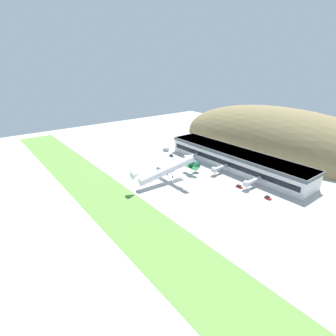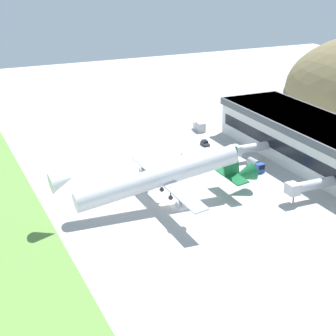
% 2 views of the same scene
% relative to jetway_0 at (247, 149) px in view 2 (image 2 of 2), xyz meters
% --- Properties ---
extents(ground_plane, '(382.96, 382.96, 0.00)m').
position_rel_jetway_0_xyz_m(ground_plane, '(19.73, -33.14, -3.99)').
color(ground_plane, '#B7B5AF').
extents(jetway_0, '(3.38, 12.75, 5.43)m').
position_rel_jetway_0_xyz_m(jetway_0, '(0.00, 0.00, 0.00)').
color(jetway_0, silver).
rests_on(jetway_0, ground_plane).
extents(jetway_1, '(3.38, 14.17, 5.43)m').
position_rel_jetway_0_xyz_m(jetway_1, '(30.45, -0.76, 0.00)').
color(jetway_1, silver).
rests_on(jetway_1, ground_plane).
extents(cargo_airplane, '(38.42, 54.37, 12.23)m').
position_rel_jetway_0_xyz_m(cargo_airplane, '(18.43, -35.93, 3.68)').
color(cargo_airplane, silver).
extents(service_car_1, '(3.96, 1.99, 1.64)m').
position_rel_jetway_0_xyz_m(service_car_1, '(-18.09, -4.66, -3.31)').
color(service_car_1, '#333338').
rests_on(service_car_1, ground_plane).
extents(fuel_truck, '(6.24, 2.85, 3.10)m').
position_rel_jetway_0_xyz_m(fuel_truck, '(-32.95, 0.97, -2.52)').
color(fuel_truck, silver).
rests_on(fuel_truck, ground_plane).
extents(box_truck, '(6.24, 2.74, 3.19)m').
position_rel_jetway_0_xyz_m(box_truck, '(7.42, -1.68, -2.47)').
color(box_truck, '#264C99').
rests_on(box_truck, ground_plane).
extents(traffic_cone_0, '(0.52, 0.52, 0.58)m').
position_rel_jetway_0_xyz_m(traffic_cone_0, '(-0.90, -16.37, -3.71)').
color(traffic_cone_0, orange).
rests_on(traffic_cone_0, ground_plane).
extents(traffic_cone_1, '(0.52, 0.52, 0.58)m').
position_rel_jetway_0_xyz_m(traffic_cone_1, '(-12.99, -15.53, -3.71)').
color(traffic_cone_1, orange).
rests_on(traffic_cone_1, ground_plane).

